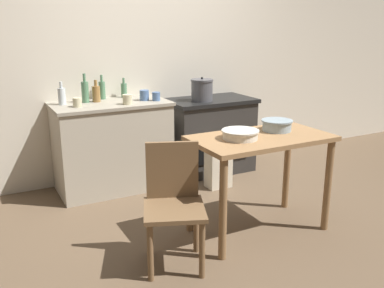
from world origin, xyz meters
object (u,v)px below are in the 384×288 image
(work_table, at_px, (260,153))
(bottle_left, at_px, (62,96))
(stock_pot, at_px, (202,90))
(mixing_bowl_small, at_px, (240,134))
(flour_sack, at_px, (218,168))
(stove, at_px, (209,135))
(cup_right, at_px, (77,102))
(cup_far_right, at_px, (144,95))
(cup_mid_right, at_px, (127,99))
(mixing_bowl_large, at_px, (277,125))
(cup_center_right, at_px, (156,96))
(bottle_center, at_px, (96,93))
(bottle_center_left, at_px, (85,91))
(chair, at_px, (174,201))
(bottle_far_left, at_px, (124,90))
(bottle_mid_left, at_px, (102,90))

(work_table, height_order, bottle_left, bottle_left)
(stock_pot, distance_m, mixing_bowl_small, 1.42)
(flour_sack, bearing_deg, stove, 70.09)
(cup_right, distance_m, cup_far_right, 0.66)
(cup_mid_right, bearing_deg, cup_right, 169.16)
(cup_mid_right, bearing_deg, mixing_bowl_large, -54.85)
(flour_sack, relative_size, cup_far_right, 4.01)
(mixing_bowl_small, bearing_deg, cup_center_right, 94.98)
(cup_mid_right, bearing_deg, stock_pot, 7.45)
(flour_sack, height_order, stock_pot, stock_pot)
(work_table, height_order, bottle_center, bottle_center)
(bottle_center_left, distance_m, cup_mid_right, 0.43)
(mixing_bowl_large, height_order, cup_mid_right, cup_mid_right)
(stove, xyz_separation_m, chair, (-1.17, -1.54, 0.04))
(work_table, distance_m, bottle_center_left, 1.82)
(bottle_far_left, distance_m, cup_right, 0.62)
(flour_sack, height_order, bottle_center, bottle_center)
(bottle_left, bearing_deg, bottle_center_left, 2.93)
(mixing_bowl_small, height_order, bottle_center_left, bottle_center_left)
(cup_center_right, distance_m, cup_mid_right, 0.32)
(bottle_left, relative_size, cup_far_right, 2.12)
(chair, relative_size, mixing_bowl_small, 2.98)
(bottle_mid_left, distance_m, bottle_center_left, 0.23)
(work_table, bearing_deg, cup_mid_right, 116.17)
(cup_mid_right, bearing_deg, bottle_mid_left, 107.62)
(flour_sack, xyz_separation_m, stock_pot, (0.04, 0.41, 0.72))
(cup_mid_right, bearing_deg, stove, 10.86)
(work_table, height_order, mixing_bowl_large, mixing_bowl_large)
(work_table, bearing_deg, bottle_left, 127.34)
(stove, height_order, bottle_center_left, bottle_center_left)
(mixing_bowl_large, height_order, bottle_mid_left, bottle_mid_left)
(mixing_bowl_large, xyz_separation_m, mixing_bowl_small, (-0.40, -0.07, -0.01))
(chair, bearing_deg, work_table, 29.20)
(work_table, relative_size, bottle_mid_left, 4.42)
(mixing_bowl_small, height_order, bottle_mid_left, bottle_mid_left)
(cup_mid_right, bearing_deg, bottle_center, 130.07)
(bottle_far_left, bearing_deg, bottle_center_left, -165.48)
(flour_sack, bearing_deg, cup_mid_right, 159.91)
(bottle_far_left, bearing_deg, cup_right, -151.16)
(mixing_bowl_large, xyz_separation_m, cup_right, (-1.27, 1.25, 0.08))
(bottle_far_left, bearing_deg, flour_sack, -43.66)
(flour_sack, xyz_separation_m, cup_mid_right, (-0.82, 0.30, 0.71))
(work_table, xyz_separation_m, chair, (-0.79, -0.10, -0.20))
(bottle_far_left, xyz_separation_m, cup_far_right, (0.12, -0.26, -0.03))
(work_table, relative_size, cup_far_right, 10.52)
(bottle_center, relative_size, cup_far_right, 2.09)
(cup_far_right, bearing_deg, mixing_bowl_small, -81.37)
(flour_sack, relative_size, cup_center_right, 4.80)
(stock_pot, relative_size, mixing_bowl_large, 1.02)
(flour_sack, xyz_separation_m, mixing_bowl_large, (0.00, -0.87, 0.62))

